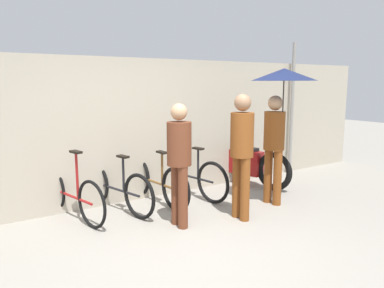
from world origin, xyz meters
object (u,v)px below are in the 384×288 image
Objects in this scene: parked_bicycle_3 at (190,176)px; pedestrian_center at (242,147)px; parked_bicycle_0 at (71,194)px; parked_bicycle_1 at (116,188)px; motorcycle at (245,164)px; parked_bicycle_2 at (155,181)px; pedestrian_trailing at (280,100)px; pedestrian_leading at (179,156)px.

parked_bicycle_3 is 0.96× the size of pedestrian_center.
parked_bicycle_1 is (0.65, -0.02, -0.01)m from parked_bicycle_0.
parked_bicycle_1 is 1.00× the size of parked_bicycle_3.
parked_bicycle_1 is 2.58m from motorcycle.
pedestrian_trailing is at bearing -132.10° from parked_bicycle_2.
pedestrian_leading reaches higher than parked_bicycle_1.
parked_bicycle_3 is 0.88× the size of motorcycle.
pedestrian_leading reaches higher than motorcycle.
pedestrian_trailing reaches higher than parked_bicycle_0.
pedestrian_center is (0.67, -1.28, 0.67)m from parked_bicycle_2.
parked_bicycle_1 is at bearing 78.48° from parked_bicycle_3.
pedestrian_center reaches higher than parked_bicycle_1.
parked_bicycle_0 is 1.31m from parked_bicycle_2.
motorcycle is (1.26, 1.34, -0.64)m from pedestrian_center.
parked_bicycle_1 is 0.80× the size of pedestrian_trailing.
pedestrian_center reaches higher than parked_bicycle_0.
pedestrian_trailing is at bearing -168.90° from pedestrian_center.
parked_bicycle_2 reaches higher than parked_bicycle_3.
pedestrian_leading is 0.89m from pedestrian_center.
parked_bicycle_1 reaches higher than motorcycle.
parked_bicycle_2 is at bearing -60.91° from pedestrian_center.
parked_bicycle_1 reaches higher than parked_bicycle_0.
parked_bicycle_2 is 1.06× the size of pedestrian_leading.
pedestrian_trailing is (1.53, -1.13, 1.27)m from parked_bicycle_2.
parked_bicycle_1 is at bearing -64.90° from pedestrian_leading.
pedestrian_leading is (1.12, -1.08, 0.60)m from parked_bicycle_0.
motorcycle is at bearing -115.37° from pedestrian_trailing.
parked_bicycle_1 is at bearing -35.05° from pedestrian_trailing.
parked_bicycle_0 reaches higher than motorcycle.
pedestrian_trailing reaches higher than parked_bicycle_3.
parked_bicycle_1 reaches higher than parked_bicycle_3.
pedestrian_trailing is (0.87, 0.15, 0.60)m from pedestrian_center.
parked_bicycle_3 is (0.65, -0.01, -0.00)m from parked_bicycle_2.
parked_bicycle_0 is 3.33m from pedestrian_trailing.
parked_bicycle_3 is at bearing -104.73° from parked_bicycle_0.
parked_bicycle_2 is (0.65, -0.02, 0.01)m from parked_bicycle_1.
parked_bicycle_2 is 1.21m from pedestrian_leading.
pedestrian_trailing reaches higher than parked_bicycle_1.
parked_bicycle_1 is 2.78m from pedestrian_trailing.
parked_bicycle_0 is 1.01× the size of pedestrian_leading.
pedestrian_center reaches higher than motorcycle.
motorcycle is (0.39, 1.20, -1.24)m from pedestrian_trailing.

